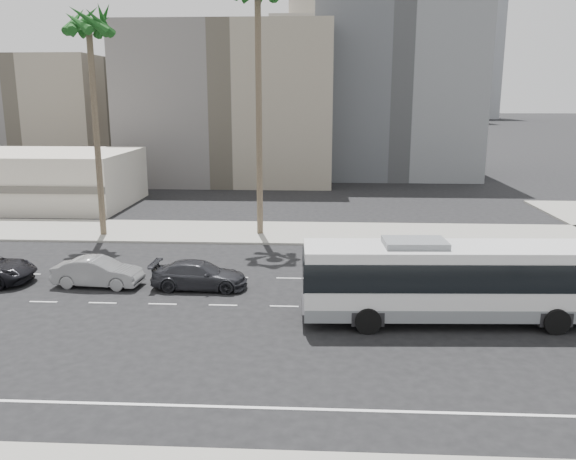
# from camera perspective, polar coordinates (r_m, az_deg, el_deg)

# --- Properties ---
(ground) EXTENTS (700.00, 700.00, 0.00)m
(ground) POSITION_cam_1_polar(r_m,az_deg,el_deg) (28.52, 5.71, -7.58)
(ground) COLOR black
(ground) RESTS_ON ground
(sidewalk_north) EXTENTS (120.00, 7.00, 0.15)m
(sidewalk_north) POSITION_cam_1_polar(r_m,az_deg,el_deg) (43.35, 4.80, -0.30)
(sidewalk_north) COLOR gray
(sidewalk_north) RESTS_ON ground
(commercial_low) EXTENTS (22.00, 12.16, 5.00)m
(commercial_low) POSITION_cam_1_polar(r_m,az_deg,el_deg) (60.40, -25.35, 4.58)
(commercial_low) COLOR beige
(commercial_low) RESTS_ON ground
(midrise_beige_west) EXTENTS (24.00, 18.00, 18.00)m
(midrise_beige_west) POSITION_cam_1_polar(r_m,az_deg,el_deg) (72.48, -5.51, 12.10)
(midrise_beige_west) COLOR slate
(midrise_beige_west) RESTS_ON ground
(midrise_gray_center) EXTENTS (20.00, 20.00, 26.00)m
(midrise_gray_center) POSITION_cam_1_polar(r_m,az_deg,el_deg) (79.31, 10.17, 14.92)
(midrise_gray_center) COLOR #56595D
(midrise_gray_center) RESTS_ON ground
(midrise_beige_far) EXTENTS (18.00, 16.00, 15.00)m
(midrise_beige_far) POSITION_cam_1_polar(r_m,az_deg,el_deg) (85.01, -22.87, 10.27)
(midrise_beige_far) COLOR slate
(midrise_beige_far) RESTS_ON ground
(civic_tower) EXTENTS (42.00, 42.00, 129.00)m
(civic_tower) POSITION_cam_1_polar(r_m,az_deg,el_deg) (278.20, 3.04, 18.85)
(civic_tower) COLOR beige
(civic_tower) RESTS_ON ground
(highrise_right) EXTENTS (26.00, 26.00, 70.00)m
(highrise_right) POSITION_cam_1_polar(r_m,az_deg,el_deg) (262.05, 13.89, 18.03)
(highrise_right) COLOR slate
(highrise_right) RESTS_ON ground
(highrise_far) EXTENTS (22.00, 22.00, 60.00)m
(highrise_far) POSITION_cam_1_polar(r_m,az_deg,el_deg) (296.13, 17.68, 16.21)
(highrise_far) COLOR slate
(highrise_far) RESTS_ON ground
(city_bus) EXTENTS (13.35, 3.55, 3.80)m
(city_bus) POSITION_cam_1_polar(r_m,az_deg,el_deg) (27.12, 15.69, -4.64)
(city_bus) COLOR silver
(city_bus) RESTS_ON ground
(car_a) EXTENTS (2.15, 5.10, 1.47)m
(car_a) POSITION_cam_1_polar(r_m,az_deg,el_deg) (31.28, -8.67, -4.38)
(car_a) COLOR #29292E
(car_a) RESTS_ON ground
(car_b) EXTENTS (2.00, 4.82, 1.55)m
(car_b) POSITION_cam_1_polar(r_m,az_deg,el_deg) (32.90, -18.11, -3.94)
(car_b) COLOR gray
(car_b) RESTS_ON ground
(palm_mid) EXTENTS (5.18, 5.18, 15.99)m
(palm_mid) POSITION_cam_1_polar(r_m,az_deg,el_deg) (43.78, -18.92, 18.07)
(palm_mid) COLOR brown
(palm_mid) RESTS_ON ground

